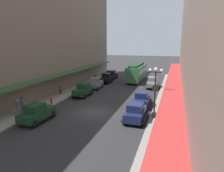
# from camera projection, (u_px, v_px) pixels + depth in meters

# --- Properties ---
(ground_plane) EXTENTS (200.00, 200.00, 0.00)m
(ground_plane) POSITION_uv_depth(u_px,v_px,m) (96.00, 112.00, 22.66)
(ground_plane) COLOR #2D2D30
(sidewalk_left) EXTENTS (3.00, 60.00, 0.15)m
(sidewalk_left) POSITION_uv_depth(u_px,v_px,m) (39.00, 106.00, 24.85)
(sidewalk_left) COLOR #99968E
(sidewalk_left) RESTS_ON ground
(sidewalk_right) EXTENTS (3.00, 60.00, 0.15)m
(sidewalk_right) POSITION_uv_depth(u_px,v_px,m) (165.00, 119.00, 20.43)
(sidewalk_right) COLOR #99968E
(sidewalk_right) RESTS_ON ground
(building_row_left) EXTENTS (4.30, 60.00, 19.25)m
(building_row_left) POSITION_uv_depth(u_px,v_px,m) (13.00, 26.00, 23.64)
(building_row_left) COLOR slate
(building_row_left) RESTS_ON ground
(parked_car_0) EXTENTS (2.21, 4.29, 1.84)m
(parked_car_0) POSITION_uv_depth(u_px,v_px,m) (83.00, 89.00, 29.55)
(parked_car_0) COLOR #193D23
(parked_car_0) RESTS_ON ground
(parked_car_1) EXTENTS (2.30, 4.32, 1.84)m
(parked_car_1) POSITION_uv_depth(u_px,v_px,m) (95.00, 83.00, 34.26)
(parked_car_1) COLOR slate
(parked_car_1) RESTS_ON ground
(parked_car_2) EXTENTS (2.21, 4.28, 1.84)m
(parked_car_2) POSITION_uv_depth(u_px,v_px,m) (111.00, 75.00, 43.32)
(parked_car_2) COLOR black
(parked_car_2) RESTS_ON ground
(parked_car_3) EXTENTS (2.15, 4.26, 1.84)m
(parked_car_3) POSITION_uv_depth(u_px,v_px,m) (142.00, 99.00, 24.72)
(parked_car_3) COLOR #19234C
(parked_car_3) RESTS_ON ground
(parked_car_4) EXTENTS (2.29, 4.31, 1.84)m
(parked_car_4) POSITION_uv_depth(u_px,v_px,m) (37.00, 112.00, 19.89)
(parked_car_4) COLOR #193D23
(parked_car_4) RESTS_ON ground
(parked_car_5) EXTENTS (2.18, 4.28, 1.84)m
(parked_car_5) POSITION_uv_depth(u_px,v_px,m) (106.00, 78.00, 39.14)
(parked_car_5) COLOR black
(parked_car_5) RESTS_ON ground
(parked_car_6) EXTENTS (2.27, 4.31, 1.84)m
(parked_car_6) POSITION_uv_depth(u_px,v_px,m) (152.00, 82.00, 34.70)
(parked_car_6) COLOR slate
(parked_car_6) RESTS_ON ground
(parked_car_7) EXTENTS (2.14, 4.26, 1.84)m
(parked_car_7) POSITION_uv_depth(u_px,v_px,m) (136.00, 112.00, 20.10)
(parked_car_7) COLOR #19234C
(parked_car_7) RESTS_ON ground
(streetcar) EXTENTS (2.62, 9.63, 3.46)m
(streetcar) POSITION_uv_depth(u_px,v_px,m) (137.00, 72.00, 40.72)
(streetcar) COLOR #33723F
(streetcar) RESTS_ON ground
(lamp_post_with_clock) EXTENTS (1.42, 0.44, 5.16)m
(lamp_post_with_clock) POSITION_uv_depth(u_px,v_px,m) (155.00, 91.00, 20.16)
(lamp_post_with_clock) COLOR black
(lamp_post_with_clock) RESTS_ON sidewalk_right
(fire_hydrant) EXTENTS (0.24, 0.24, 0.82)m
(fire_hydrant) POSITION_uv_depth(u_px,v_px,m) (51.00, 101.00, 25.25)
(fire_hydrant) COLOR #B21E19
(fire_hydrant) RESTS_ON sidewalk_left
(pedestrian_0) EXTENTS (0.36, 0.28, 1.67)m
(pedestrian_0) POSITION_uv_depth(u_px,v_px,m) (176.00, 91.00, 28.58)
(pedestrian_0) COLOR #2D2D33
(pedestrian_0) RESTS_ON sidewalk_right
(pedestrian_1) EXTENTS (0.36, 0.24, 1.64)m
(pedestrian_1) POSITION_uv_depth(u_px,v_px,m) (18.00, 107.00, 21.52)
(pedestrian_1) COLOR slate
(pedestrian_1) RESTS_ON sidewalk_left
(pedestrian_2) EXTENTS (0.36, 0.28, 1.67)m
(pedestrian_2) POSITION_uv_depth(u_px,v_px,m) (22.00, 104.00, 22.22)
(pedestrian_2) COLOR #4C4238
(pedestrian_2) RESTS_ON sidewalk_left
(pedestrian_3) EXTENTS (0.36, 0.28, 1.67)m
(pedestrian_3) POSITION_uv_depth(u_px,v_px,m) (95.00, 78.00, 39.11)
(pedestrian_3) COLOR #4C4238
(pedestrian_3) RESTS_ON sidewalk_left
(pedestrian_4) EXTENTS (0.36, 0.24, 1.64)m
(pedestrian_4) POSITION_uv_depth(u_px,v_px,m) (60.00, 88.00, 30.04)
(pedestrian_4) COLOR #2D2D33
(pedestrian_4) RESTS_ON sidewalk_left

